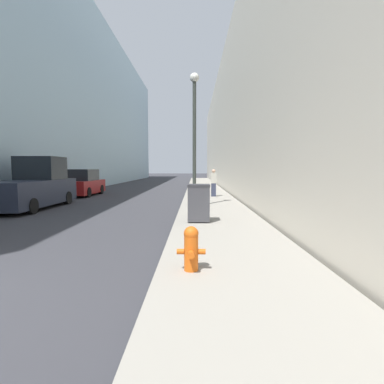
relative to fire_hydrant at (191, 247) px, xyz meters
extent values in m
cube|color=gray|center=(0.86, 16.01, -0.46)|extent=(2.88, 60.00, 0.16)
cube|color=#99B7C6|center=(-15.06, 24.01, 7.88)|extent=(12.00, 60.00, 16.84)
cube|color=beige|center=(8.40, 24.01, 5.25)|extent=(12.00, 60.00, 11.59)
cylinder|color=#D15614|center=(0.00, 0.01, -0.10)|extent=(0.23, 0.23, 0.57)
sphere|color=#D15614|center=(0.00, 0.01, 0.23)|extent=(0.24, 0.24, 0.24)
cylinder|color=#D15614|center=(0.00, 0.01, 0.30)|extent=(0.06, 0.06, 0.05)
cylinder|color=#D15614|center=(0.00, -0.17, -0.07)|extent=(0.11, 0.12, 0.11)
cylinder|color=#D15614|center=(-0.18, 0.01, -0.07)|extent=(0.12, 0.09, 0.09)
cylinder|color=#D15614|center=(0.18, 0.01, -0.07)|extent=(0.12, 0.09, 0.09)
cube|color=#3D3D42|center=(0.17, 4.48, 0.18)|extent=(0.67, 0.58, 1.06)
cube|color=#2D2D31|center=(0.17, 4.48, 0.75)|extent=(0.69, 0.60, 0.08)
cylinder|color=black|center=(-0.11, 4.72, -0.31)|extent=(0.05, 0.16, 0.16)
cylinder|color=black|center=(0.46, 4.72, -0.31)|extent=(0.05, 0.16, 0.16)
cylinder|color=#2D332D|center=(0.03, 8.24, -0.26)|extent=(0.30, 0.30, 0.25)
cylinder|color=#2D332D|center=(0.03, 8.24, 2.29)|extent=(0.16, 0.16, 5.35)
sphere|color=silver|center=(0.03, 8.24, 5.12)|extent=(0.39, 0.39, 0.39)
cube|color=#232838|center=(-7.38, 8.66, 0.19)|extent=(1.98, 5.37, 1.11)
cube|color=black|center=(-7.38, 9.60, 1.29)|extent=(1.82, 1.72, 1.09)
cylinder|color=black|center=(-8.29, 10.33, -0.22)|extent=(0.24, 0.64, 0.64)
cylinder|color=black|center=(-6.46, 10.33, -0.22)|extent=(0.24, 0.64, 0.64)
cylinder|color=black|center=(-6.46, 7.00, -0.22)|extent=(0.24, 0.64, 0.64)
cube|color=maroon|center=(-7.48, 15.09, 0.04)|extent=(1.81, 4.29, 0.85)
cube|color=#1E2328|center=(-7.48, 15.09, 0.84)|extent=(1.59, 2.23, 0.75)
cylinder|color=black|center=(-8.32, 16.38, -0.22)|extent=(0.24, 0.64, 0.64)
cylinder|color=black|center=(-6.65, 16.38, -0.22)|extent=(0.24, 0.64, 0.64)
cylinder|color=black|center=(-8.32, 13.80, -0.22)|extent=(0.24, 0.64, 0.64)
cylinder|color=black|center=(-6.65, 13.80, -0.22)|extent=(0.24, 0.64, 0.64)
cube|color=#2D3347|center=(1.16, 12.89, 0.01)|extent=(0.28, 0.20, 0.78)
cube|color=#B7B2A3|center=(1.16, 12.89, 0.70)|extent=(0.33, 0.20, 0.62)
sphere|color=tan|center=(1.16, 12.89, 1.12)|extent=(0.21, 0.21, 0.21)
camera|label=1|loc=(0.06, -4.79, 1.29)|focal=28.00mm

